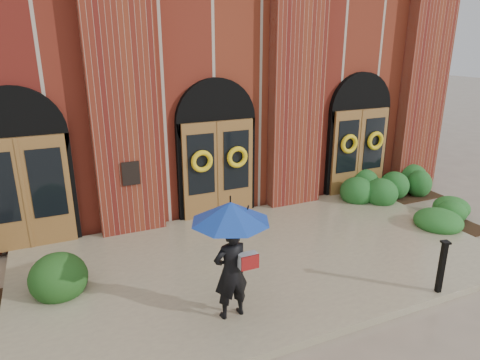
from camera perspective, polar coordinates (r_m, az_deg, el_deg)
ground at (r=9.27m, az=3.49°, el=-11.40°), size 90.00×90.00×0.00m
landing at (r=9.35m, az=3.07°, el=-10.59°), size 10.00×5.30×0.15m
church_building at (r=16.37m, az=-11.06°, el=14.20°), size 16.20×12.53×7.00m
man_with_umbrella at (r=6.84m, az=-1.23°, el=-7.76°), size 1.37×1.37×2.05m
metal_post at (r=8.69m, az=25.31°, el=-10.29°), size 0.16×0.16×1.02m
hedge_wall_right at (r=13.60m, az=18.85°, el=-0.66°), size 3.06×1.22×0.79m
hedge_front_right at (r=12.13m, az=25.70°, el=-4.47°), size 1.52×1.30×0.54m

